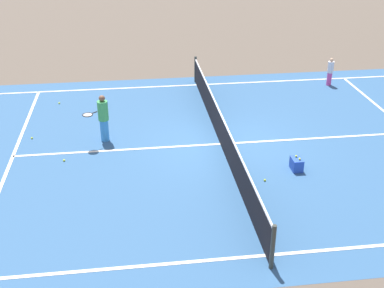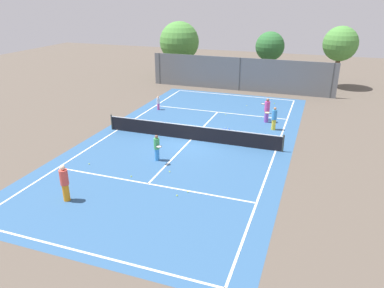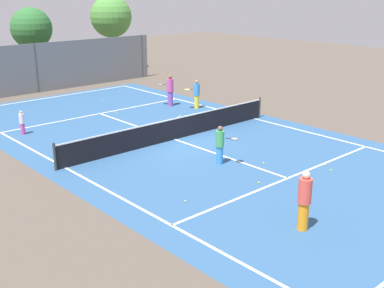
# 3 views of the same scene
# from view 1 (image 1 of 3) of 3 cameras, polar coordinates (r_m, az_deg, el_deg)

# --- Properties ---
(ground_plane) EXTENTS (80.00, 80.00, 0.00)m
(ground_plane) POSITION_cam_1_polar(r_m,az_deg,el_deg) (15.88, 3.30, -0.01)
(ground_plane) COLOR brown
(court_surface) EXTENTS (13.00, 25.00, 0.01)m
(court_surface) POSITION_cam_1_polar(r_m,az_deg,el_deg) (15.88, 3.30, -0.01)
(court_surface) COLOR #2D5684
(court_surface) RESTS_ON ground_plane
(tennis_net) EXTENTS (11.90, 0.10, 1.10)m
(tennis_net) POSITION_cam_1_polar(r_m,az_deg,el_deg) (15.66, 3.35, 1.65)
(tennis_net) COLOR #333833
(tennis_net) RESTS_ON ground_plane
(player_1) EXTENTS (0.74, 0.85, 1.55)m
(player_1) POSITION_cam_1_polar(r_m,az_deg,el_deg) (16.00, -10.12, 2.97)
(player_1) COLOR #388CD8
(player_1) RESTS_ON ground_plane
(player_3) EXTENTS (0.25, 0.25, 1.15)m
(player_3) POSITION_cam_1_polar(r_m,az_deg,el_deg) (21.45, 15.50, 7.99)
(player_3) COLOR #D14799
(player_3) RESTS_ON ground_plane
(ball_crate) EXTENTS (0.44, 0.29, 0.43)m
(ball_crate) POSITION_cam_1_polar(r_m,az_deg,el_deg) (14.64, 11.85, -2.25)
(ball_crate) COLOR blue
(ball_crate) RESTS_ON ground_plane
(tennis_ball_1) EXTENTS (0.07, 0.07, 0.07)m
(tennis_ball_1) POSITION_cam_1_polar(r_m,az_deg,el_deg) (16.99, -17.82, 0.65)
(tennis_ball_1) COLOR #CCE533
(tennis_ball_1) RESTS_ON ground_plane
(tennis_ball_2) EXTENTS (0.07, 0.07, 0.07)m
(tennis_ball_2) POSITION_cam_1_polar(r_m,az_deg,el_deg) (19.58, -14.93, 4.54)
(tennis_ball_2) COLOR #CCE533
(tennis_ball_2) RESTS_ON ground_plane
(tennis_ball_3) EXTENTS (0.07, 0.07, 0.07)m
(tennis_ball_3) POSITION_cam_1_polar(r_m,az_deg,el_deg) (15.31, -14.40, -1.83)
(tennis_ball_3) COLOR #CCE533
(tennis_ball_3) RESTS_ON ground_plane
(tennis_ball_4) EXTENTS (0.07, 0.07, 0.07)m
(tennis_ball_4) POSITION_cam_1_polar(r_m,az_deg,el_deg) (13.99, 8.32, -4.10)
(tennis_ball_4) COLOR #CCE533
(tennis_ball_4) RESTS_ON ground_plane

